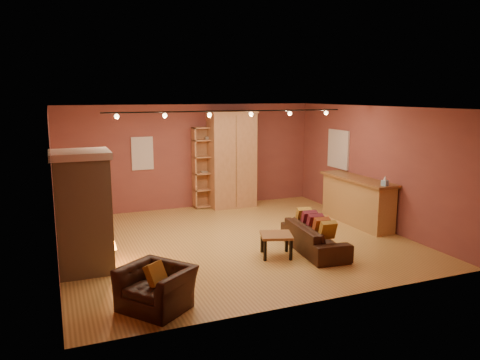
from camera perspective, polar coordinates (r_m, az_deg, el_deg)
name	(u,v)px	position (r m, az deg, el deg)	size (l,w,h in m)	color
floor	(234,240)	(10.03, -0.68, -7.36)	(7.00, 7.00, 0.00)	#A77E3B
ceiling	(234,107)	(9.55, -0.72, 8.85)	(7.00, 7.00, 0.00)	brown
back_wall	(191,157)	(12.74, -6.05, 2.86)	(7.00, 0.02, 2.80)	brown
left_wall	(53,188)	(9.05, -21.82, -0.92)	(0.02, 6.50, 2.80)	brown
right_wall	(373,166)	(11.43, 15.88, 1.65)	(0.02, 6.50, 2.80)	brown
fireplace	(83,212)	(8.54, -18.54, -3.68)	(1.01, 0.98, 2.12)	tan
back_window	(142,153)	(12.41, -11.82, 3.19)	(0.56, 0.04, 0.86)	silver
bookcase	(209,166)	(12.81, -3.85, 1.67)	(0.90, 0.35, 2.20)	tan
armoire	(232,159)	(12.77, -1.01, 2.56)	(1.29, 0.73, 2.63)	tan
bar_counter	(357,200)	(11.51, 14.07, -2.43)	(0.62, 2.33, 1.11)	tan
tissue_box	(385,182)	(10.56, 17.26, -0.18)	(0.16, 0.16, 0.23)	#8DC0E2
right_window	(338,149)	(12.50, 11.89, 3.70)	(0.05, 0.90, 1.00)	silver
loveseat	(314,232)	(9.39, 9.07, -6.34)	(0.72, 1.88, 0.76)	black
armchair	(156,281)	(6.98, -10.20, -11.98)	(1.08, 1.13, 0.83)	black
coffee_table	(276,237)	(9.00, 4.44, -6.98)	(0.73, 0.73, 0.44)	brown
track_rail	(231,113)	(9.74, -1.15, 8.21)	(5.20, 0.09, 0.13)	black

